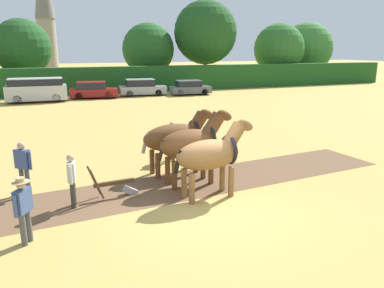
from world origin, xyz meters
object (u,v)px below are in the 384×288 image
at_px(church_spire, 45,9).
at_px(farmer_onlooker_right, 23,164).
at_px(farmer_onlooker_left, 23,206).
at_px(draft_horse_lead_right, 193,143).
at_px(draft_horse_trail_left, 177,137).
at_px(tree_right, 279,49).
at_px(parked_car_left, 93,90).
at_px(tree_center_right, 205,33).
at_px(draft_horse_lead_left, 211,154).
at_px(tree_center, 148,49).
at_px(farmer_beside_team, 172,138).
at_px(parked_car_center, 190,88).
at_px(tree_far_right, 307,48).
at_px(farmer_at_plow, 72,177).
at_px(parked_car_center_left, 142,88).
at_px(plow, 118,186).
at_px(tree_center_left, 22,48).
at_px(parked_van, 36,90).

distance_m(church_spire, farmer_onlooker_right, 54.68).
bearing_deg(farmer_onlooker_right, farmer_onlooker_left, -135.07).
xyz_separation_m(draft_horse_lead_right, draft_horse_trail_left, (-0.10, 1.28, -0.06)).
distance_m(tree_right, parked_car_left, 26.60).
xyz_separation_m(tree_center_right, draft_horse_lead_left, (-14.58, -33.14, -5.01)).
xyz_separation_m(tree_center, farmer_beside_team, (-7.85, -31.25, -3.48)).
bearing_deg(parked_car_center, draft_horse_trail_left, -107.44).
bearing_deg(draft_horse_trail_left, draft_horse_lead_left, -89.84).
bearing_deg(farmer_onlooker_left, tree_center_right, 92.88).
distance_m(church_spire, farmer_beside_team, 52.93).
distance_m(tree_far_right, farmer_at_plow, 49.61).
height_order(draft_horse_trail_left, farmer_onlooker_left, draft_horse_trail_left).
xyz_separation_m(farmer_beside_team, parked_car_center, (9.08, 20.76, -0.22)).
xyz_separation_m(tree_far_right, draft_horse_lead_left, (-31.47, -35.28, -3.20)).
bearing_deg(draft_horse_trail_left, farmer_onlooker_left, -148.78).
xyz_separation_m(draft_horse_lead_left, parked_car_center_left, (4.69, 26.08, -0.58)).
height_order(plow, farmer_onlooker_right, farmer_onlooker_right).
xyz_separation_m(church_spire, plow, (0.06, -55.01, -10.24)).
distance_m(tree_center_right, tree_right, 10.85).
distance_m(tree_center_left, farmer_onlooker_left, 34.37).
relative_size(farmer_beside_team, farmer_onlooker_right, 0.94).
height_order(tree_center_left, farmer_at_plow, tree_center_left).
distance_m(tree_center, draft_horse_trail_left, 33.99).
distance_m(church_spire, plow, 55.95).
xyz_separation_m(farmer_onlooker_right, parked_car_center, (14.55, 22.57, -0.28)).
height_order(farmer_at_plow, parked_car_center_left, parked_car_center_left).
distance_m(draft_horse_trail_left, farmer_at_plow, 4.21).
xyz_separation_m(tree_center, parked_van, (-12.90, -10.47, -3.34)).
relative_size(tree_center, tree_far_right, 0.92).
height_order(tree_far_right, church_spire, church_spire).
xyz_separation_m(church_spire, draft_horse_lead_left, (2.70, -56.10, -9.20)).
relative_size(tree_center, parked_car_left, 1.68).
bearing_deg(tree_right, tree_center_left, 179.92).
height_order(tree_right, draft_horse_trail_left, tree_right).
relative_size(draft_horse_lead_left, parked_car_center_left, 0.60).
height_order(draft_horse_lead_left, draft_horse_lead_right, draft_horse_lead_right).
height_order(farmer_onlooker_right, parked_car_left, farmer_onlooker_right).
bearing_deg(draft_horse_trail_left, parked_van, 97.61).
distance_m(tree_center_left, parked_van, 9.03).
xyz_separation_m(tree_right, church_spire, (-27.97, 22.97, 6.10)).
xyz_separation_m(tree_center_right, farmer_beside_team, (-14.40, -29.00, -5.45)).
relative_size(tree_right, farmer_onlooker_left, 4.81).
relative_size(draft_horse_trail_left, farmer_beside_team, 1.84).
bearing_deg(farmer_at_plow, tree_center_left, 102.06).
xyz_separation_m(tree_center_right, parked_car_center_left, (-9.89, -7.06, -5.59)).
xyz_separation_m(draft_horse_lead_left, farmer_onlooker_right, (-5.28, 2.33, -0.37)).
distance_m(draft_horse_lead_left, parked_car_center, 26.57).
bearing_deg(parked_car_left, farmer_at_plow, -89.92).
relative_size(tree_center_right, draft_horse_trail_left, 3.47).
distance_m(tree_far_right, parked_van, 37.94).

